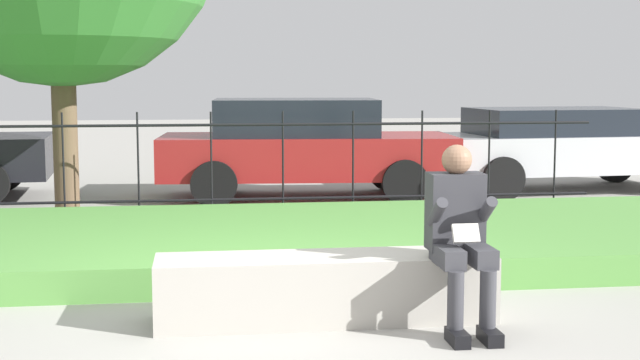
# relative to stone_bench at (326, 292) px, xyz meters

# --- Properties ---
(ground_plane) EXTENTS (60.00, 60.00, 0.00)m
(ground_plane) POSITION_rel_stone_bench_xyz_m (-0.31, 0.00, -0.21)
(ground_plane) COLOR #9E9B93
(stone_bench) EXTENTS (2.41, 0.55, 0.48)m
(stone_bench) POSITION_rel_stone_bench_xyz_m (0.00, 0.00, 0.00)
(stone_bench) COLOR #ADA89E
(stone_bench) RESTS_ON ground_plane
(person_seated_reader) EXTENTS (0.42, 0.73, 1.27)m
(person_seated_reader) POSITION_rel_stone_bench_xyz_m (0.89, -0.31, 0.49)
(person_seated_reader) COLOR black
(person_seated_reader) RESTS_ON ground_plane
(grass_berm) EXTENTS (10.60, 3.43, 0.27)m
(grass_berm) POSITION_rel_stone_bench_xyz_m (-0.31, 2.41, -0.08)
(grass_berm) COLOR #569342
(grass_berm) RESTS_ON ground_plane
(iron_fence) EXTENTS (8.60, 0.03, 1.32)m
(iron_fence) POSITION_rel_stone_bench_xyz_m (-0.31, 4.51, 0.49)
(iron_fence) COLOR black
(iron_fence) RESTS_ON ground_plane
(car_parked_center) EXTENTS (4.25, 2.07, 1.42)m
(car_parked_center) POSITION_rel_stone_bench_xyz_m (0.59, 6.44, 0.54)
(car_parked_center) COLOR maroon
(car_parked_center) RESTS_ON ground_plane
(car_parked_right) EXTENTS (4.52, 2.12, 1.26)m
(car_parked_right) POSITION_rel_stone_bench_xyz_m (4.58, 6.74, 0.48)
(car_parked_right) COLOR #B7B7BC
(car_parked_right) RESTS_ON ground_plane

